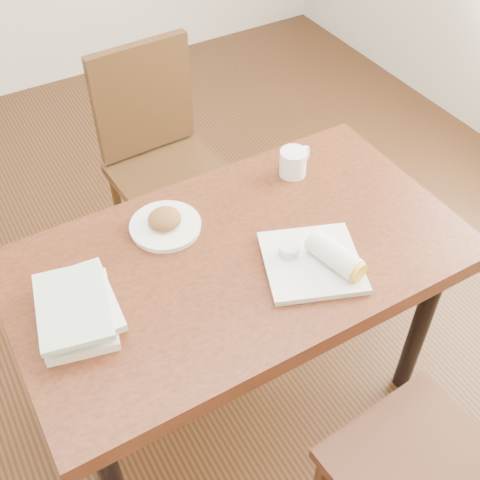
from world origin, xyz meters
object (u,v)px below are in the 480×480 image
chair_far (160,151)px  coffee_mug (294,162)px  plate_scone (165,223)px  book_stack (77,309)px  plate_burrito (319,260)px  table (240,273)px

chair_far → coffee_mug: bearing=-68.7°
chair_far → plate_scone: (-0.24, -0.61, 0.22)m
chair_far → book_stack: size_ratio=3.26×
plate_burrito → chair_far: bearing=93.3°
chair_far → plate_burrito: bearing=-86.7°
plate_scone → book_stack: bearing=-150.7°
chair_far → coffee_mug: 0.67m
plate_burrito → book_stack: (-0.63, 0.16, 0.01)m
table → coffee_mug: 0.42m
coffee_mug → book_stack: 0.83m
plate_burrito → book_stack: bearing=165.4°
coffee_mug → plate_burrito: size_ratio=0.38×
coffee_mug → plate_burrito: 0.41m
chair_far → plate_burrito: size_ratio=2.83×
plate_scone → plate_burrito: bearing=-49.5°
coffee_mug → book_stack: (-0.80, -0.21, -0.01)m
plate_scone → table: bearing=-54.2°
chair_far → book_stack: 1.00m
table → plate_burrito: plate_burrito is taller
table → book_stack: size_ratio=4.40×
table → coffee_mug: size_ratio=10.16×
plate_scone → plate_burrito: plate_burrito is taller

